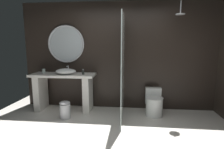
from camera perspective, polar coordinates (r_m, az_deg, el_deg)
The scene contains 11 objects.
ground_plane at distance 3.03m, azimuth -0.43°, elevation -22.13°, with size 5.76×5.76×0.00m, color silver.
back_wall_panel at distance 4.48m, azimuth 2.30°, elevation 5.77°, with size 4.80×0.10×2.60m, color black.
vanity_counter at distance 4.54m, azimuth -14.98°, elevation -4.16°, with size 1.51×0.57×0.89m.
vessel_sink at distance 4.40m, azimuth -14.42°, elevation 0.98°, with size 0.48×0.40×0.18m.
tumbler_cup at distance 4.72m, azimuth -20.79°, elevation 1.06°, with size 0.08×0.08×0.11m, color silver.
soap_dispenser at distance 4.27m, azimuth -9.11°, elevation 0.76°, with size 0.06×0.06×0.13m.
round_wall_mirror at distance 4.66m, azimuth -14.36°, elevation 9.32°, with size 0.93×0.04×0.93m.
shower_glass_panel at distance 3.80m, azimuth 3.45°, elevation 1.86°, with size 0.02×1.30×2.17m, color silver.
rain_shower_head at distance 4.21m, azimuth 20.79°, elevation 17.74°, with size 0.19×0.19×0.30m.
toilet at distance 4.26m, azimuth 13.08°, elevation -8.89°, with size 0.39×0.55×0.59m.
waste_bin at distance 4.11m, azimuth -14.62°, elevation -10.71°, with size 0.23×0.23×0.38m.
Camera 1 is at (0.29, -2.56, 1.58)m, focal length 28.94 mm.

